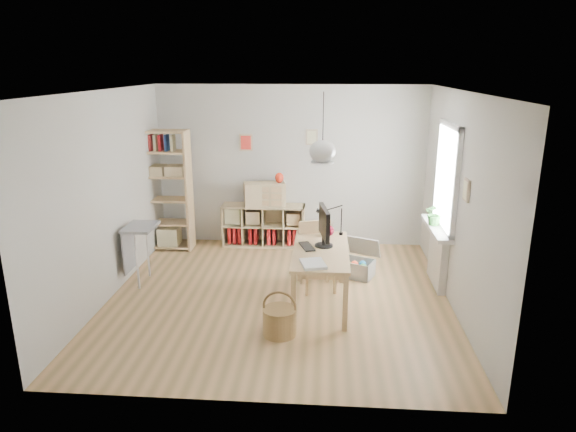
# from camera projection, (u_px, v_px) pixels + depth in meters

# --- Properties ---
(ground) EXTENTS (4.50, 4.50, 0.00)m
(ground) POSITION_uv_depth(u_px,v_px,m) (279.00, 297.00, 6.90)
(ground) COLOR tan
(ground) RESTS_ON ground
(room_shell) EXTENTS (4.50, 4.50, 4.50)m
(room_shell) POSITION_uv_depth(u_px,v_px,m) (323.00, 151.00, 6.15)
(room_shell) COLOR silver
(room_shell) RESTS_ON ground
(window_unit) EXTENTS (0.07, 1.16, 1.46)m
(window_unit) POSITION_uv_depth(u_px,v_px,m) (448.00, 177.00, 6.87)
(window_unit) COLOR white
(window_unit) RESTS_ON ground
(radiator) EXTENTS (0.10, 0.80, 0.80)m
(radiator) POSITION_uv_depth(u_px,v_px,m) (438.00, 257.00, 7.20)
(radiator) COLOR white
(radiator) RESTS_ON ground
(windowsill) EXTENTS (0.22, 1.20, 0.06)m
(windowsill) POSITION_uv_depth(u_px,v_px,m) (437.00, 228.00, 7.08)
(windowsill) COLOR white
(windowsill) RESTS_ON radiator
(desk) EXTENTS (0.70, 1.50, 0.75)m
(desk) POSITION_uv_depth(u_px,v_px,m) (321.00, 256.00, 6.53)
(desk) COLOR tan
(desk) RESTS_ON ground
(cube_shelf) EXTENTS (1.40, 0.38, 0.72)m
(cube_shelf) POSITION_uv_depth(u_px,v_px,m) (263.00, 228.00, 8.84)
(cube_shelf) COLOR #C9B484
(cube_shelf) RESTS_ON ground
(tall_bookshelf) EXTENTS (0.80, 0.38, 2.00)m
(tall_bookshelf) POSITION_uv_depth(u_px,v_px,m) (166.00, 185.00, 8.46)
(tall_bookshelf) COLOR tan
(tall_bookshelf) RESTS_ON ground
(side_table) EXTENTS (0.40, 0.55, 0.85)m
(side_table) POSITION_uv_depth(u_px,v_px,m) (136.00, 238.00, 7.19)
(side_table) COLOR #959598
(side_table) RESTS_ON ground
(chair) EXTENTS (0.55, 0.55, 0.93)m
(chair) POSITION_uv_depth(u_px,v_px,m) (317.00, 251.00, 7.06)
(chair) COLOR #959598
(chair) RESTS_ON ground
(wicker_basket) EXTENTS (0.40, 0.39, 0.54)m
(wicker_basket) POSITION_uv_depth(u_px,v_px,m) (280.00, 320.00, 5.89)
(wicker_basket) COLOR olive
(wicker_basket) RESTS_ON ground
(storage_chest) EXTENTS (0.68, 0.71, 0.52)m
(storage_chest) POSITION_uv_depth(u_px,v_px,m) (358.00, 264.00, 7.57)
(storage_chest) COLOR silver
(storage_chest) RESTS_ON ground
(monitor) EXTENTS (0.23, 0.59, 0.51)m
(monitor) POSITION_uv_depth(u_px,v_px,m) (324.00, 225.00, 6.54)
(monitor) COLOR black
(monitor) RESTS_ON desk
(keyboard) EXTENTS (0.23, 0.37, 0.02)m
(keyboard) POSITION_uv_depth(u_px,v_px,m) (307.00, 246.00, 6.58)
(keyboard) COLOR black
(keyboard) RESTS_ON desk
(task_lamp) EXTENTS (0.38, 0.14, 0.40)m
(task_lamp) POSITION_uv_depth(u_px,v_px,m) (328.00, 217.00, 6.95)
(task_lamp) COLOR black
(task_lamp) RESTS_ON desk
(yarn_ball) EXTENTS (0.15, 0.15, 0.15)m
(yarn_ball) POSITION_uv_depth(u_px,v_px,m) (329.00, 231.00, 7.00)
(yarn_ball) COLOR #530B19
(yarn_ball) RESTS_ON desk
(paper_tray) EXTENTS (0.34, 0.39, 0.03)m
(paper_tray) POSITION_uv_depth(u_px,v_px,m) (313.00, 264.00, 5.98)
(paper_tray) COLOR white
(paper_tray) RESTS_ON desk
(drawer_chest) EXTENTS (0.73, 0.46, 0.39)m
(drawer_chest) POSITION_uv_depth(u_px,v_px,m) (265.00, 194.00, 8.62)
(drawer_chest) COLOR #C9B484
(drawer_chest) RESTS_ON cube_shelf
(red_vase) EXTENTS (0.15, 0.15, 0.18)m
(red_vase) POSITION_uv_depth(u_px,v_px,m) (279.00, 178.00, 8.52)
(red_vase) COLOR #A21D0D
(red_vase) RESTS_ON drawer_chest
(potted_plant) EXTENTS (0.29, 0.25, 0.33)m
(potted_plant) POSITION_uv_depth(u_px,v_px,m) (435.00, 214.00, 7.09)
(potted_plant) COLOR #266425
(potted_plant) RESTS_ON windowsill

